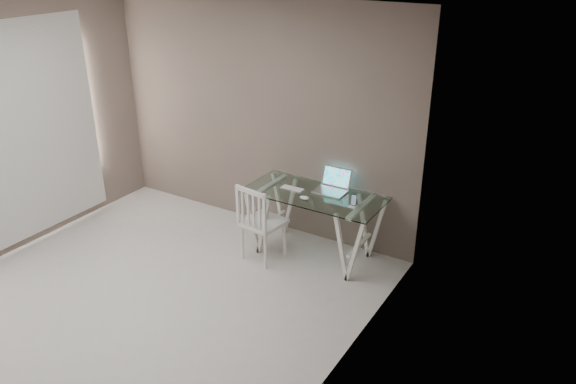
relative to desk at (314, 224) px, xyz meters
The scene contains 7 objects.
room 2.49m from the desk, 119.47° to the right, with size 4.50×4.52×2.71m.
desk is the anchor object (origin of this frame).
chair 0.62m from the desk, 137.15° to the right, with size 0.46×0.46×0.90m.
laptop 0.48m from the desk, 57.25° to the left, with size 0.34×0.31×0.23m.
keyboard 0.46m from the desk, behind, with size 0.27×0.12×0.01m, color silver.
mouse 0.42m from the desk, 98.51° to the right, with size 0.11×0.06×0.03m, color white.
phone_dock 0.64m from the desk, ahead, with size 0.07×0.07×0.14m.
Camera 1 is at (3.55, -2.96, 3.25)m, focal length 35.00 mm.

